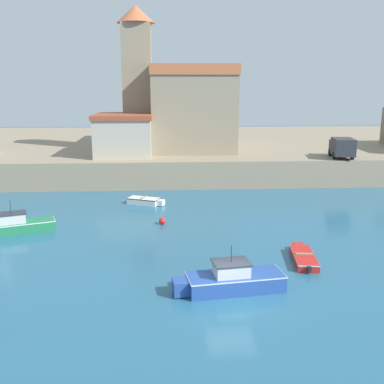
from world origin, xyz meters
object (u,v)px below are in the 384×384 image
(dinghy_white_1, at_px, (145,201))
(motorboat_green_2, at_px, (14,226))
(motorboat_blue_3, at_px, (232,280))
(dinghy_red_5, at_px, (303,257))
(harbor_shed_mid_row, at_px, (124,135))
(mooring_buoy, at_px, (162,221))
(church, at_px, (185,103))
(truck_on_quay, at_px, (342,147))

(dinghy_white_1, xyz_separation_m, motorboat_green_2, (-9.38, -7.83, 0.26))
(motorboat_green_2, bearing_deg, motorboat_blue_3, -35.14)
(motorboat_green_2, xyz_separation_m, dinghy_red_5, (19.91, -6.59, -0.31))
(dinghy_white_1, relative_size, motorboat_green_2, 0.57)
(dinghy_white_1, height_order, harbor_shed_mid_row, harbor_shed_mid_row)
(mooring_buoy, relative_size, church, 0.03)
(motorboat_blue_3, relative_size, truck_on_quay, 1.34)
(motorboat_blue_3, height_order, truck_on_quay, truck_on_quay)
(motorboat_green_2, height_order, truck_on_quay, truck_on_quay)
(mooring_buoy, height_order, harbor_shed_mid_row, harbor_shed_mid_row)
(mooring_buoy, bearing_deg, harbor_shed_mid_row, 104.29)
(dinghy_white_1, relative_size, church, 0.21)
(dinghy_red_5, relative_size, church, 0.26)
(dinghy_white_1, relative_size, truck_on_quay, 0.78)
(mooring_buoy, xyz_separation_m, harbor_shed_mid_row, (-4.35, 17.07, 5.03))
(church, bearing_deg, harbor_shed_mid_row, -138.91)
(truck_on_quay, bearing_deg, dinghy_white_1, -160.77)
(motorboat_green_2, bearing_deg, church, 60.94)
(church, distance_m, truck_on_quay, 19.83)
(harbor_shed_mid_row, bearing_deg, mooring_buoy, -75.71)
(church, bearing_deg, truck_on_quay, -30.03)
(harbor_shed_mid_row, bearing_deg, motorboat_green_2, -109.67)
(dinghy_white_1, bearing_deg, truck_on_quay, 19.23)
(mooring_buoy, bearing_deg, church, 83.08)
(dinghy_red_5, xyz_separation_m, mooring_buoy, (-8.89, 8.18, 0.00))
(motorboat_green_2, relative_size, harbor_shed_mid_row, 0.86)
(dinghy_white_1, distance_m, harbor_shed_mid_row, 12.22)
(dinghy_red_5, relative_size, truck_on_quay, 0.96)
(church, bearing_deg, motorboat_blue_3, -88.43)
(dinghy_white_1, height_order, church, church)
(dinghy_white_1, distance_m, motorboat_green_2, 12.22)
(church, xyz_separation_m, truck_on_quay, (16.75, -9.69, -4.34))
(truck_on_quay, bearing_deg, dinghy_red_5, -116.11)
(dinghy_white_1, bearing_deg, mooring_buoy, -75.26)
(dinghy_white_1, xyz_separation_m, dinghy_red_5, (10.53, -14.42, -0.05))
(motorboat_green_2, height_order, church, church)
(motorboat_blue_3, distance_m, harbor_shed_mid_row, 30.57)
(harbor_shed_mid_row, xyz_separation_m, truck_on_quay, (23.94, -3.42, -1.13))
(church, distance_m, harbor_shed_mid_row, 10.06)
(motorboat_green_2, distance_m, church, 29.59)
(dinghy_white_1, height_order, dinghy_red_5, dinghy_white_1)
(motorboat_green_2, relative_size, dinghy_red_5, 1.42)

